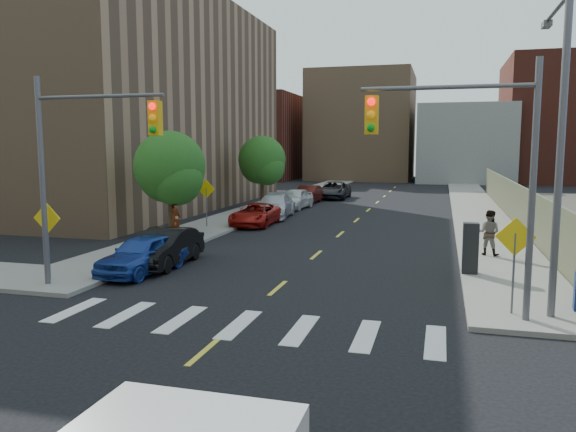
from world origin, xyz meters
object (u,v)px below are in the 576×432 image
Objects in this scene: parked_car_red at (255,215)px; parked_car_silver at (274,206)px; parked_car_blue at (143,254)px; pedestrian_west at (176,221)px; parked_car_black at (165,248)px; parked_car_white at (295,199)px; payphone at (470,248)px; parked_car_grey at (334,190)px; pedestrian_east at (489,233)px; parked_car_maroon at (308,194)px.

parked_car_silver is (0.00, 3.96, 0.11)m from parked_car_red.
parked_car_blue is 6.77m from pedestrian_west.
parked_car_blue is at bearing -95.27° from parked_car_silver.
parked_car_black is (0.17, 1.38, 0.01)m from parked_car_blue.
parked_car_blue is 1.39m from parked_car_black.
parked_car_white is 23.17m from payphone.
pedestrian_west is at bearing -106.85° from parked_car_red.
parked_car_white is at bearing 84.73° from parked_car_silver.
pedestrian_west is at bearing -91.89° from parked_car_white.
parked_car_grey is 2.95× the size of pedestrian_west.
parked_car_red is 0.90× the size of parked_car_silver.
pedestrian_west is at bearing 110.15° from parked_car_black.
parked_car_white is 9.14m from parked_car_grey.
pedestrian_east is (14.59, -0.12, 0.02)m from pedestrian_west.
payphone is 0.99× the size of pedestrian_west.
parked_car_grey is 2.88× the size of pedestrian_east.
payphone is at bearing -54.58° from parked_car_white.
parked_car_red is at bearing -20.53° from pedestrian_west.
parked_car_grey is at bearing 84.88° from parked_car_red.
pedestrian_west reaches higher than parked_car_grey.
parked_car_maroon is at bearing -10.03° from pedestrian_west.
parked_car_maroon is at bearing 94.80° from parked_car_white.
parked_car_red is 2.49× the size of pedestrian_east.
parked_car_black is 0.84× the size of parked_car_silver.
pedestrian_west is (-1.88, 6.49, 0.36)m from parked_car_blue.
pedestrian_west is at bearing 19.10° from pedestrian_east.
parked_car_black is 5.52m from pedestrian_west.
pedestrian_east is at bearing -95.22° from pedestrian_west.
parked_car_maroon is 4.86m from parked_car_grey.
payphone reaches higher than parked_car_white.
parked_car_red is 13.72m from parked_car_maroon.
payphone is (11.63, 1.18, 0.33)m from parked_car_black.
parked_car_white reaches higher than parked_car_black.
parked_car_silver is at bearing 128.54° from payphone.
parked_car_maroon is at bearing 88.92° from parked_car_red.
pedestrian_west reaches higher than parked_car_silver.
payphone is (11.80, 2.56, 0.34)m from parked_car_blue.
pedestrian_west is (-1.88, -16.00, 0.30)m from parked_car_white.
parked_car_blue is 0.93× the size of parked_car_white.
parked_car_blue is at bearing 46.18° from pedestrian_east.
parked_car_maroon is (0.00, 4.37, -0.05)m from parked_car_white.
pedestrian_east is at bearing -56.16° from parked_car_maroon.
pedestrian_east is (12.71, -6.77, 0.45)m from parked_car_red.
parked_car_white is at bearing 120.11° from payphone.
parked_car_red is 6.92m from pedestrian_west.
parked_car_red is 2.59× the size of payphone.
parked_car_red is 9.35m from parked_car_white.
parked_car_maroon is at bearing 115.39° from payphone.
parked_car_black is at bearing -87.60° from parked_car_maroon.
parked_car_red is at bearing -87.98° from parked_car_maroon.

